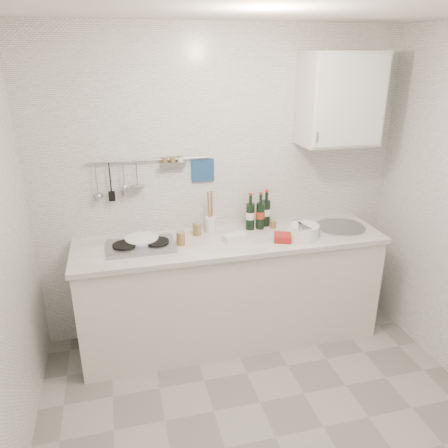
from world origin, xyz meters
name	(u,v)px	position (x,y,z in m)	size (l,w,h in m)	color
floor	(276,437)	(0.00, 0.00, 0.00)	(3.00, 3.00, 0.00)	slate
back_wall	(222,188)	(0.00, 1.40, 1.25)	(3.00, 0.02, 2.50)	silver
counter	(232,292)	(0.01, 1.10, 0.43)	(2.44, 0.64, 0.96)	silver
wall_rail	(148,173)	(-0.60, 1.37, 1.43)	(0.98, 0.09, 0.34)	#93969B
wall_cabinet	(340,99)	(0.90, 1.22, 1.95)	(0.60, 0.38, 0.70)	silver
plate_stack_hob	(141,241)	(-0.70, 1.17, 0.95)	(0.28, 0.28, 0.05)	#4F58B3
plate_stack_sink	(303,231)	(0.56, 1.00, 0.97)	(0.28, 0.27, 0.10)	white
wine_bottles	(259,210)	(0.28, 1.27, 1.07)	(0.23, 0.12, 0.31)	black
butter_dish	(234,237)	(0.01, 1.06, 0.95)	(0.17, 0.09, 0.05)	white
strawberry_punnet	(283,238)	(0.38, 0.96, 0.95)	(0.13, 0.13, 0.05)	red
utensil_crock	(211,222)	(-0.13, 1.28, 1.00)	(0.09, 0.09, 0.35)	white
jar_a	(197,229)	(-0.25, 1.25, 0.97)	(0.07, 0.07, 0.10)	olive
jar_b	(273,224)	(0.40, 1.24, 0.96)	(0.06, 0.06, 0.07)	olive
jar_c	(298,224)	(0.59, 1.16, 0.96)	(0.06, 0.06, 0.08)	olive
jar_d	(181,238)	(-0.40, 1.08, 0.98)	(0.07, 0.07, 0.11)	olive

